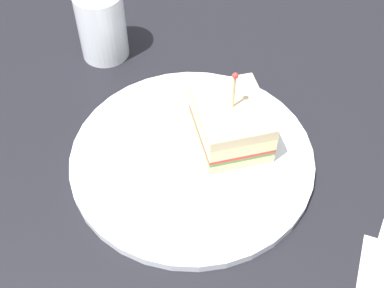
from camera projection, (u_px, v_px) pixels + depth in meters
The scene contains 4 objects.
ground_plane at pixel (192, 166), 62.75cm from camera, with size 94.20×94.20×2.00cm, color black.
plate at pixel (192, 158), 61.54cm from camera, with size 29.16×29.16×1.13cm, color white.
sandwich_half_center at pixel (231, 123), 60.60cm from camera, with size 12.47×11.97×10.68cm.
drink_glass at pixel (102, 29), 71.36cm from camera, with size 6.73×6.73×9.93cm.
Camera 1 is at (25.61, -28.20, 48.93)cm, focal length 47.94 mm.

